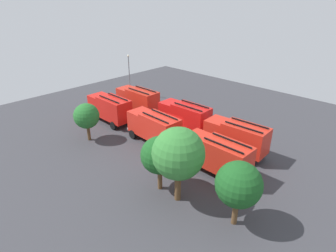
{
  "coord_description": "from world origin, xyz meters",
  "views": [
    {
      "loc": [
        -22.15,
        22.84,
        16.34
      ],
      "look_at": [
        0.0,
        0.0,
        1.4
      ],
      "focal_mm": 30.14,
      "sensor_mm": 36.0,
      "label": 1
    }
  ],
  "objects_px": {
    "traffic_cone_1": "(85,121)",
    "fire_truck_4": "(154,126)",
    "fire_truck_5": "(110,108)",
    "traffic_cone_0": "(154,157)",
    "tree_3": "(86,116)",
    "lamppost": "(129,73)",
    "fire_truck_0": "(236,136)",
    "fire_truck_2": "(138,99)",
    "fire_truck_1": "(185,115)",
    "firefighter_1": "(115,102)",
    "firefighter_0": "(176,162)",
    "tree_2": "(160,155)",
    "fire_truck_3": "(217,154)",
    "tree_1": "(178,154)",
    "tree_0": "(239,185)"
  },
  "relations": [
    {
      "from": "fire_truck_0",
      "to": "traffic_cone_1",
      "type": "relative_size",
      "value": 13.1
    },
    {
      "from": "traffic_cone_1",
      "to": "fire_truck_4",
      "type": "bearing_deg",
      "value": -166.51
    },
    {
      "from": "tree_2",
      "to": "tree_3",
      "type": "height_order",
      "value": "tree_2"
    },
    {
      "from": "fire_truck_0",
      "to": "tree_2",
      "type": "distance_m",
      "value": 10.51
    },
    {
      "from": "fire_truck_1",
      "to": "fire_truck_4",
      "type": "height_order",
      "value": "same"
    },
    {
      "from": "tree_0",
      "to": "traffic_cone_0",
      "type": "relative_size",
      "value": 8.4
    },
    {
      "from": "fire_truck_0",
      "to": "tree_1",
      "type": "height_order",
      "value": "tree_1"
    },
    {
      "from": "fire_truck_5",
      "to": "traffic_cone_0",
      "type": "relative_size",
      "value": 11.08
    },
    {
      "from": "fire_truck_3",
      "to": "traffic_cone_0",
      "type": "height_order",
      "value": "fire_truck_3"
    },
    {
      "from": "fire_truck_5",
      "to": "tree_0",
      "type": "height_order",
      "value": "tree_0"
    },
    {
      "from": "fire_truck_0",
      "to": "fire_truck_3",
      "type": "distance_m",
      "value": 4.74
    },
    {
      "from": "fire_truck_0",
      "to": "fire_truck_2",
      "type": "distance_m",
      "value": 16.96
    },
    {
      "from": "tree_2",
      "to": "tree_3",
      "type": "distance_m",
      "value": 13.11
    },
    {
      "from": "firefighter_1",
      "to": "fire_truck_4",
      "type": "bearing_deg",
      "value": 52.41
    },
    {
      "from": "tree_1",
      "to": "traffic_cone_1",
      "type": "distance_m",
      "value": 20.91
    },
    {
      "from": "firefighter_0",
      "to": "lamppost",
      "type": "distance_m",
      "value": 23.82
    },
    {
      "from": "fire_truck_5",
      "to": "firefighter_0",
      "type": "bearing_deg",
      "value": 170.44
    },
    {
      "from": "fire_truck_3",
      "to": "fire_truck_4",
      "type": "relative_size",
      "value": 0.99
    },
    {
      "from": "firefighter_0",
      "to": "tree_2",
      "type": "height_order",
      "value": "tree_2"
    },
    {
      "from": "firefighter_0",
      "to": "tree_1",
      "type": "relative_size",
      "value": 0.24
    },
    {
      "from": "fire_truck_3",
      "to": "fire_truck_4",
      "type": "height_order",
      "value": "same"
    },
    {
      "from": "fire_truck_4",
      "to": "tree_0",
      "type": "xyz_separation_m",
      "value": [
        -14.17,
        4.76,
        1.52
      ]
    },
    {
      "from": "fire_truck_2",
      "to": "fire_truck_5",
      "type": "height_order",
      "value": "same"
    },
    {
      "from": "firefighter_0",
      "to": "firefighter_1",
      "type": "relative_size",
      "value": 0.93
    },
    {
      "from": "fire_truck_5",
      "to": "tree_0",
      "type": "xyz_separation_m",
      "value": [
        -22.95,
        4.68,
        1.52
      ]
    },
    {
      "from": "traffic_cone_0",
      "to": "firefighter_0",
      "type": "bearing_deg",
      "value": -177.24
    },
    {
      "from": "tree_3",
      "to": "fire_truck_5",
      "type": "bearing_deg",
      "value": -63.04
    },
    {
      "from": "firefighter_1",
      "to": "tree_3",
      "type": "xyz_separation_m",
      "value": [
        -6.56,
        8.78,
        2.17
      ]
    },
    {
      "from": "fire_truck_4",
      "to": "tree_3",
      "type": "xyz_separation_m",
      "value": [
        6.23,
        5.09,
        1.02
      ]
    },
    {
      "from": "fire_truck_0",
      "to": "traffic_cone_0",
      "type": "relative_size",
      "value": 11.24
    },
    {
      "from": "fire_truck_4",
      "to": "tree_2",
      "type": "bearing_deg",
      "value": 142.09
    },
    {
      "from": "fire_truck_1",
      "to": "firefighter_1",
      "type": "xyz_separation_m",
      "value": [
        13.23,
        1.33,
        -1.15
      ]
    },
    {
      "from": "fire_truck_1",
      "to": "fire_truck_2",
      "type": "bearing_deg",
      "value": -0.16
    },
    {
      "from": "fire_truck_3",
      "to": "firefighter_0",
      "type": "height_order",
      "value": "fire_truck_3"
    },
    {
      "from": "firefighter_1",
      "to": "lamppost",
      "type": "xyz_separation_m",
      "value": [
        2.2,
        -4.8,
        3.24
      ]
    },
    {
      "from": "fire_truck_2",
      "to": "traffic_cone_1",
      "type": "bearing_deg",
      "value": 69.84
    },
    {
      "from": "fire_truck_2",
      "to": "traffic_cone_1",
      "type": "distance_m",
      "value": 8.15
    },
    {
      "from": "tree_2",
      "to": "fire_truck_4",
      "type": "bearing_deg",
      "value": -39.81
    },
    {
      "from": "traffic_cone_1",
      "to": "lamppost",
      "type": "relative_size",
      "value": 0.08
    },
    {
      "from": "tree_1",
      "to": "tree_3",
      "type": "relative_size",
      "value": 1.44
    },
    {
      "from": "fire_truck_5",
      "to": "tree_3",
      "type": "height_order",
      "value": "tree_3"
    },
    {
      "from": "fire_truck_1",
      "to": "lamppost",
      "type": "distance_m",
      "value": 15.96
    },
    {
      "from": "lamppost",
      "to": "traffic_cone_0",
      "type": "bearing_deg",
      "value": 148.0
    },
    {
      "from": "fire_truck_4",
      "to": "lamppost",
      "type": "relative_size",
      "value": 0.99
    },
    {
      "from": "fire_truck_1",
      "to": "traffic_cone_1",
      "type": "height_order",
      "value": "fire_truck_1"
    },
    {
      "from": "fire_truck_1",
      "to": "firefighter_1",
      "type": "bearing_deg",
      "value": 4.33
    },
    {
      "from": "fire_truck_2",
      "to": "firefighter_0",
      "type": "relative_size",
      "value": 4.38
    },
    {
      "from": "fire_truck_2",
      "to": "tree_0",
      "type": "bearing_deg",
      "value": 155.88
    },
    {
      "from": "fire_truck_0",
      "to": "tree_3",
      "type": "height_order",
      "value": "tree_3"
    },
    {
      "from": "fire_truck_5",
      "to": "traffic_cone_0",
      "type": "distance_m",
      "value": 12.04
    }
  ]
}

